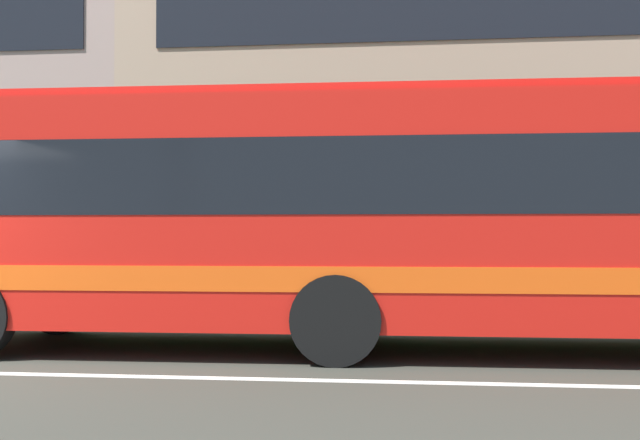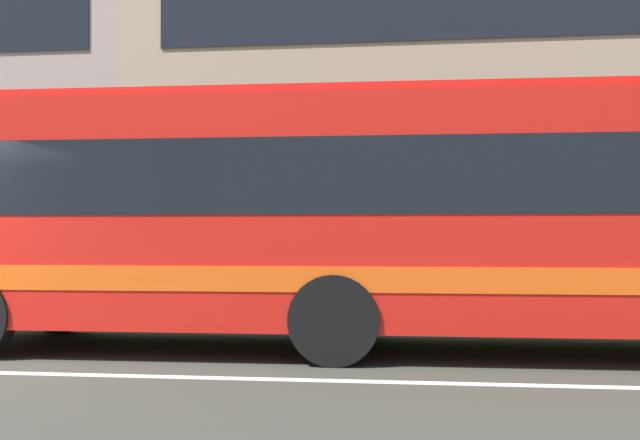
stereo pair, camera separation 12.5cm
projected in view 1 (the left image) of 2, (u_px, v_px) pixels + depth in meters
The scene contains 3 objects.
hedge_row_far at pixel (179, 289), 13.21m from camera, with size 16.15×1.10×1.00m, color #2B6B2B.
apartment_block_right at pixel (617, 74), 21.43m from camera, with size 24.95×10.47×11.80m.
transit_bus at pixel (403, 211), 9.54m from camera, with size 11.94×2.76×3.13m.
Camera 1 is at (5.62, -7.55, 1.44)m, focal length 43.32 mm.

